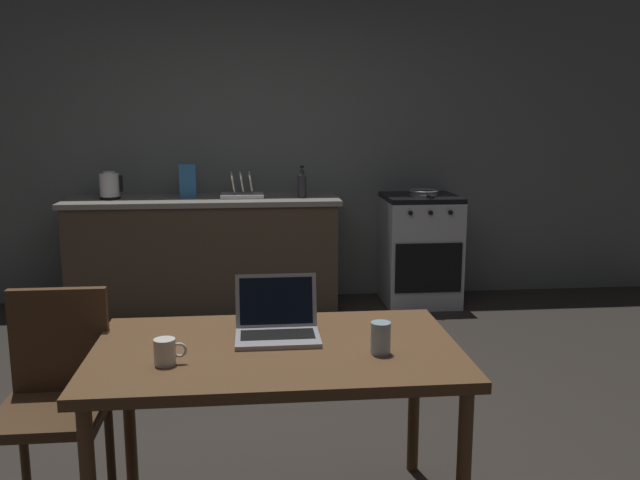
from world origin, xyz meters
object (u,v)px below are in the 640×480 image
object	(u,v)px
frying_pan	(424,193)
coffee_mug	(166,352)
stove_oven	(420,249)
cereal_box	(188,181)
dining_table	(277,364)
chair	(56,390)
dish_rack	(242,192)
electric_kettle	(110,186)
bottle	(302,182)
laptop	(277,325)
drinking_glass	(381,338)

from	to	relation	value
frying_pan	coffee_mug	distance (m)	3.58
stove_oven	cereal_box	world-z (taller)	cereal_box
frying_pan	cereal_box	size ratio (longest dim) A/B	1.53
dining_table	chair	size ratio (longest dim) A/B	1.50
stove_oven	cereal_box	distance (m)	1.98
stove_oven	chair	bearing A→B (deg)	-126.89
dish_rack	electric_kettle	bearing A→B (deg)	-180.00
bottle	coffee_mug	world-z (taller)	bottle
chair	frying_pan	world-z (taller)	frying_pan
laptop	drinking_glass	distance (m)	0.42
chair	drinking_glass	bearing A→B (deg)	-28.57
dining_table	dish_rack	xyz separation A→B (m)	(-0.16, 3.03, 0.30)
dining_table	bottle	xyz separation A→B (m)	(0.32, 2.98, 0.37)
bottle	frying_pan	size ratio (longest dim) A/B	0.62
drinking_glass	dish_rack	distance (m)	3.19
drinking_glass	dish_rack	size ratio (longest dim) A/B	0.34
dish_rack	cereal_box	bearing A→B (deg)	177.33
drinking_glass	cereal_box	size ratio (longest dim) A/B	0.43
drinking_glass	stove_oven	bearing A→B (deg)	73.41
cereal_box	dish_rack	size ratio (longest dim) A/B	0.79
dining_table	cereal_box	xyz separation A→B (m)	(-0.59, 3.05, 0.39)
chair	laptop	size ratio (longest dim) A/B	2.82
coffee_mug	drinking_glass	world-z (taller)	drinking_glass
stove_oven	dining_table	distance (m)	3.31
electric_kettle	dish_rack	size ratio (longest dim) A/B	0.65
electric_kettle	bottle	distance (m)	1.51
drinking_glass	laptop	bearing A→B (deg)	148.71
bottle	cereal_box	size ratio (longest dim) A/B	0.95
coffee_mug	drinking_glass	xyz separation A→B (m)	(0.75, 0.03, 0.01)
stove_oven	electric_kettle	size ratio (longest dim) A/B	4.15
bottle	dish_rack	bearing A→B (deg)	174.03
stove_oven	electric_kettle	world-z (taller)	electric_kettle
dining_table	frying_pan	world-z (taller)	frying_pan
electric_kettle	bottle	size ratio (longest dim) A/B	0.86
laptop	cereal_box	distance (m)	3.01
coffee_mug	electric_kettle	bearing A→B (deg)	104.31
stove_oven	drinking_glass	distance (m)	3.29
electric_kettle	frying_pan	bearing A→B (deg)	-0.66
bottle	frying_pan	world-z (taller)	bottle
stove_oven	laptop	size ratio (longest dim) A/B	2.85
stove_oven	laptop	world-z (taller)	laptop
dining_table	cereal_box	distance (m)	3.13
dish_rack	bottle	bearing A→B (deg)	-5.97
bottle	cereal_box	bearing A→B (deg)	175.59
stove_oven	dish_rack	world-z (taller)	dish_rack
dining_table	bottle	size ratio (longest dim) A/B	5.28
laptop	frying_pan	size ratio (longest dim) A/B	0.77
dining_table	cereal_box	size ratio (longest dim) A/B	5.01
frying_pan	dish_rack	xyz separation A→B (m)	(-1.48, 0.03, 0.02)
dining_table	drinking_glass	distance (m)	0.41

